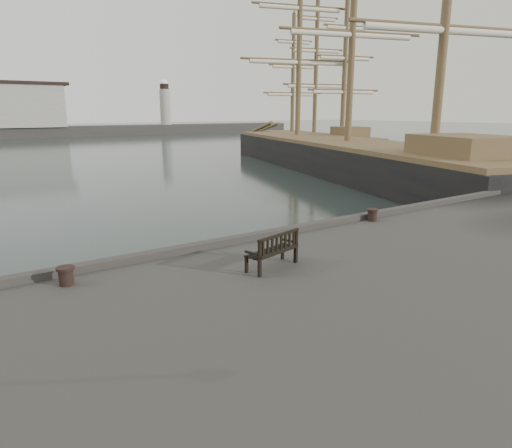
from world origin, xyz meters
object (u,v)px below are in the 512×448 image
(bench, at_px, (273,257))
(tall_ship_far, at_px, (314,148))
(bollard_right, at_px, (372,215))
(tall_ship_main, at_px, (346,163))
(bollard_left, at_px, (66,276))

(bench, xyz_separation_m, tall_ship_far, (32.09, 34.81, -1.11))
(bench, height_order, tall_ship_far, tall_ship_far)
(bollard_right, relative_size, tall_ship_main, 0.01)
(bench, xyz_separation_m, tall_ship_main, (22.53, 19.81, -1.07))
(tall_ship_main, bearing_deg, bollard_left, -128.73)
(tall_ship_main, height_order, tall_ship_far, tall_ship_main)
(bench, xyz_separation_m, bollard_left, (-4.15, 1.56, -0.06))
(bench, distance_m, tall_ship_main, 30.02)
(tall_ship_main, relative_size, tall_ship_far, 1.60)
(bollard_left, xyz_separation_m, tall_ship_far, (36.24, 33.26, -1.05))
(bench, bearing_deg, tall_ship_main, 27.53)
(tall_ship_main, bearing_deg, tall_ship_far, 74.38)
(bollard_right, distance_m, tall_ship_far, 42.40)
(bollard_left, xyz_separation_m, tall_ship_main, (26.68, 18.26, -1.01))
(bollard_left, relative_size, bollard_right, 0.98)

